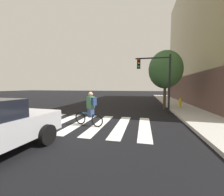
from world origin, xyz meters
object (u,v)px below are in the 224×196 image
traffic_light_near (157,74)px  fire_hydrant (180,102)px  street_tree_near (165,70)px  cyclist (90,109)px

traffic_light_near → fire_hydrant: 4.50m
street_tree_near → cyclist: bearing=-123.4°
cyclist → traffic_light_near: size_ratio=0.40×
cyclist → street_tree_near: size_ratio=0.33×
cyclist → traffic_light_near: traffic_light_near is taller
cyclist → traffic_light_near: (3.48, 4.19, 2.02)m
traffic_light_near → fire_hydrant: traffic_light_near is taller
traffic_light_near → fire_hydrant: size_ratio=5.38×
fire_hydrant → street_tree_near: size_ratio=0.15×
cyclist → fire_hydrant: (5.79, 7.28, -0.31)m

